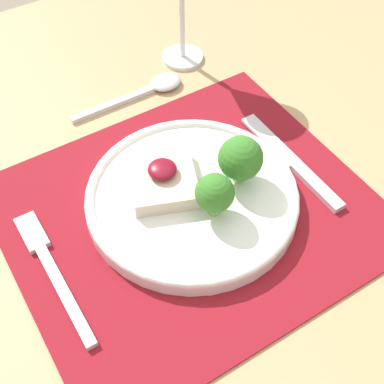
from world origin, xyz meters
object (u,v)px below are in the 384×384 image
at_px(fork, 50,266).
at_px(spoon, 151,88).
at_px(dinner_plate, 194,193).
at_px(knife, 297,166).

relative_size(fork, spoon, 1.09).
xyz_separation_m(dinner_plate, spoon, (0.06, 0.21, -0.01)).
xyz_separation_m(dinner_plate, knife, (0.14, -0.02, -0.01)).
height_order(fork, spoon, spoon).
height_order(knife, spoon, spoon).
bearing_deg(knife, spoon, 108.77).
bearing_deg(dinner_plate, fork, 178.50).
height_order(dinner_plate, spoon, dinner_plate).
bearing_deg(spoon, dinner_plate, -103.40).
distance_m(dinner_plate, knife, 0.14).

